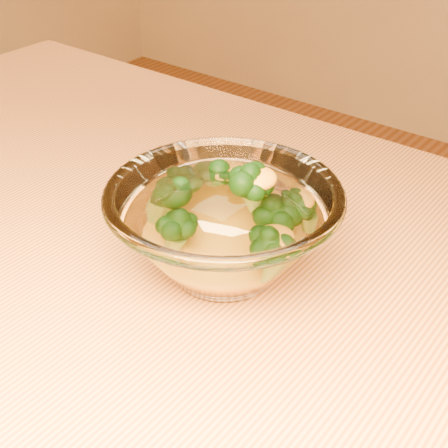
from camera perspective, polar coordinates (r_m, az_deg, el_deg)
name	(u,v)px	position (r m, az deg, el deg)	size (l,w,h in m)	color
table	(133,361)	(0.62, -8.36, -12.31)	(1.20, 0.80, 0.75)	#D98941
glass_bowl	(224,228)	(0.53, 0.00, -0.39)	(0.20, 0.20, 0.09)	white
cheese_sauce	(224,246)	(0.54, 0.00, -2.03)	(0.10, 0.10, 0.03)	orange
broccoli_heap	(224,206)	(0.54, -0.01, 1.70)	(0.14, 0.12, 0.08)	black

